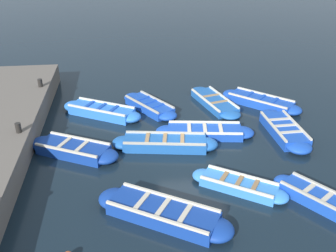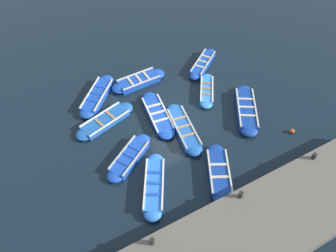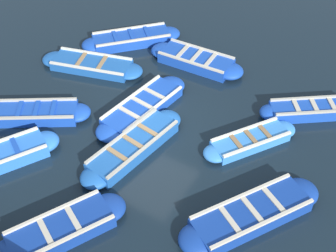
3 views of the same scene
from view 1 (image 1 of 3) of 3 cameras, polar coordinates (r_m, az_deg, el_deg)
ground_plane at (r=14.73m, az=3.69°, el=-2.69°), size 120.00×120.00×0.00m
boat_broadside at (r=17.40m, az=-2.72°, el=2.93°), size 2.52×3.27×0.42m
boat_tucked at (r=17.07m, az=-9.62°, el=2.14°), size 3.62×2.54×0.47m
boat_far_corner at (r=11.16m, az=-0.74°, el=-12.54°), size 3.97×2.93×0.46m
boat_near_quay at (r=12.42m, az=21.95°, el=-10.26°), size 2.59×3.18×0.43m
boat_bow_out at (r=14.40m, az=-13.57°, el=-3.34°), size 3.52×2.42×0.45m
boat_inner_gap at (r=18.26m, az=13.30°, el=3.45°), size 3.37×3.25×0.43m
boat_end_of_row at (r=12.47m, az=10.25°, el=-8.47°), size 2.96×2.30×0.36m
boat_alongside at (r=15.96m, az=16.48°, el=-0.56°), size 1.13×3.60×0.44m
boat_stern_in at (r=15.30m, az=5.34°, el=-0.85°), size 3.91×1.45×0.39m
boat_outer_right at (r=14.39m, az=-0.46°, el=-2.52°), size 3.96×1.44×0.44m
boat_centre at (r=17.97m, az=6.72°, el=3.49°), size 1.91×3.86×0.36m
bollard_mid_north at (r=14.53m, az=-20.91°, el=-0.24°), size 0.20×0.20×0.35m
bollard_mid_south at (r=18.41m, az=-18.07°, el=5.97°), size 0.20×0.20×0.35m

